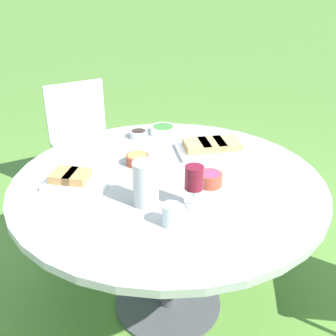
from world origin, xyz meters
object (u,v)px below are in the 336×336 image
dining_table (168,199)px  wine_glass (194,179)px  water_pitcher (146,183)px  chair_near_left (82,134)px

dining_table → wine_glass: 0.35m
dining_table → water_pitcher: (-0.17, 0.16, 0.20)m
water_pitcher → wine_glass: 0.20m
chair_near_left → wine_glass: bearing=-172.7°
dining_table → chair_near_left: 1.34m
chair_near_left → wine_glass: (-1.58, -0.20, 0.39)m
water_pitcher → dining_table: bearing=-44.2°
dining_table → water_pitcher: water_pitcher is taller
chair_near_left → water_pitcher: bearing=-179.1°
dining_table → water_pitcher: 0.31m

